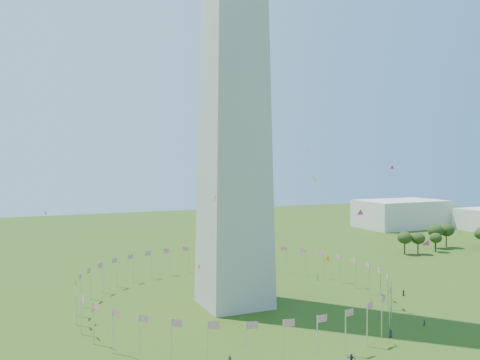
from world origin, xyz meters
name	(u,v)px	position (x,y,z in m)	size (l,w,h in m)	color
flag_ring	(234,288)	(0.00, 50.00, 4.50)	(80.24, 80.24, 9.00)	silver
gov_building_east_a	(401,214)	(150.00, 150.00, 8.00)	(50.00, 30.00, 16.00)	beige
kites_aloft	(347,230)	(18.55, 25.75, 22.04)	(97.66, 69.12, 33.21)	#CC2699
tree_line_east	(443,239)	(114.37, 85.92, 4.75)	(52.90, 15.65, 10.59)	#2C4617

